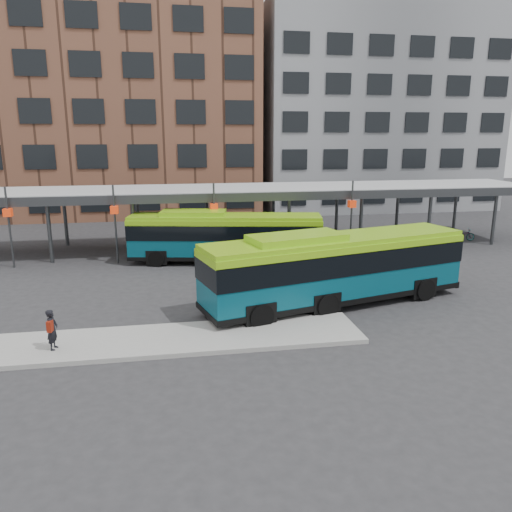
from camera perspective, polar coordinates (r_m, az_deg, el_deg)
The scene contains 9 objects.
ground at distance 23.17m, azimuth 5.04°, elevation -5.79°, with size 120.00×120.00×0.00m, color #28282B.
boarding_island at distance 19.63m, azimuth -8.53°, elevation -9.34°, with size 14.00×3.00×0.18m, color gray.
canopy at distance 34.62m, azimuth -0.43°, elevation 7.44°, with size 40.00×6.53×4.80m.
building_brick at distance 53.33m, azimuth -15.18°, elevation 16.85°, with size 26.00×14.00×22.00m, color brown.
building_grey at distance 57.39m, azimuth 12.80°, elevation 15.74°, with size 24.00×14.00×20.00m, color slate.
bus_front at distance 23.17m, azimuth 9.05°, elevation -1.20°, with size 12.97×5.83×3.50m.
bus_rear at distance 30.67m, azimuth -3.60°, elevation 2.35°, with size 11.92×4.66×3.21m.
pedestrian at distance 19.47m, azimuth -22.26°, elevation -7.77°, with size 0.44×0.62×1.49m.
bike_rack at distance 38.89m, azimuth 19.40°, elevation 2.24°, with size 6.30×1.43×1.02m.
Camera 1 is at (-5.76, -21.06, 7.76)m, focal length 35.00 mm.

